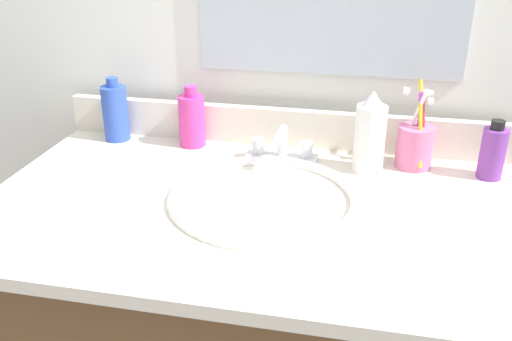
{
  "coord_description": "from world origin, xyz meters",
  "views": [
    {
      "loc": [
        0.2,
        -0.94,
        1.36
      ],
      "look_at": [
        0.01,
        0.0,
        0.92
      ],
      "focal_mm": 39.62,
      "sensor_mm": 36.0,
      "label": 1
    }
  ],
  "objects_px": {
    "bottle_shampoo_blue": "(115,112)",
    "bottle_cream_purple": "(493,152)",
    "faucet": "(281,149)",
    "bottle_lotion_white": "(370,135)",
    "cup_pink": "(415,144)",
    "bottle_soap_pink": "(192,120)"
  },
  "relations": [
    {
      "from": "faucet",
      "to": "bottle_cream_purple",
      "type": "distance_m",
      "value": 0.44
    },
    {
      "from": "bottle_lotion_white",
      "to": "bottle_cream_purple",
      "type": "bearing_deg",
      "value": 3.74
    },
    {
      "from": "bottle_soap_pink",
      "to": "cup_pink",
      "type": "xyz_separation_m",
      "value": [
        0.51,
        -0.02,
        -0.01
      ]
    },
    {
      "from": "faucet",
      "to": "bottle_cream_purple",
      "type": "bearing_deg",
      "value": 0.72
    },
    {
      "from": "faucet",
      "to": "bottle_lotion_white",
      "type": "relative_size",
      "value": 0.89
    },
    {
      "from": "bottle_shampoo_blue",
      "to": "bottle_cream_purple",
      "type": "xyz_separation_m",
      "value": [
        0.86,
        -0.04,
        -0.01
      ]
    },
    {
      "from": "bottle_lotion_white",
      "to": "cup_pink",
      "type": "height_order",
      "value": "cup_pink"
    },
    {
      "from": "bottle_soap_pink",
      "to": "bottle_cream_purple",
      "type": "height_order",
      "value": "bottle_soap_pink"
    },
    {
      "from": "faucet",
      "to": "bottle_shampoo_blue",
      "type": "relative_size",
      "value": 1.03
    },
    {
      "from": "bottle_lotion_white",
      "to": "bottle_soap_pink",
      "type": "xyz_separation_m",
      "value": [
        -0.41,
        0.06,
        -0.02
      ]
    },
    {
      "from": "bottle_cream_purple",
      "to": "cup_pink",
      "type": "distance_m",
      "value": 0.16
    },
    {
      "from": "bottle_shampoo_blue",
      "to": "bottle_lotion_white",
      "type": "bearing_deg",
      "value": -5.67
    },
    {
      "from": "bottle_lotion_white",
      "to": "bottle_cream_purple",
      "type": "xyz_separation_m",
      "value": [
        0.25,
        0.02,
        -0.02
      ]
    },
    {
      "from": "bottle_lotion_white",
      "to": "cup_pink",
      "type": "distance_m",
      "value": 0.11
    },
    {
      "from": "bottle_soap_pink",
      "to": "cup_pink",
      "type": "distance_m",
      "value": 0.51
    },
    {
      "from": "bottle_shampoo_blue",
      "to": "cup_pink",
      "type": "distance_m",
      "value": 0.7
    },
    {
      "from": "faucet",
      "to": "bottle_lotion_white",
      "type": "height_order",
      "value": "bottle_lotion_white"
    },
    {
      "from": "bottle_shampoo_blue",
      "to": "cup_pink",
      "type": "bearing_deg",
      "value": -1.46
    },
    {
      "from": "bottle_soap_pink",
      "to": "cup_pink",
      "type": "relative_size",
      "value": 0.75
    },
    {
      "from": "bottle_shampoo_blue",
      "to": "cup_pink",
      "type": "xyz_separation_m",
      "value": [
        0.7,
        -0.02,
        -0.02
      ]
    },
    {
      "from": "bottle_shampoo_blue",
      "to": "cup_pink",
      "type": "relative_size",
      "value": 0.8
    },
    {
      "from": "bottle_soap_pink",
      "to": "cup_pink",
      "type": "height_order",
      "value": "cup_pink"
    }
  ]
}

